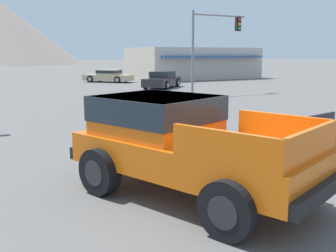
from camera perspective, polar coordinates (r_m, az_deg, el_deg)
The scene contains 7 objects.
ground_plane at distance 7.73m, azimuth 6.64°, elevation -9.37°, with size 320.00×320.00×0.00m, color #5B5956.
orange_pickup_truck at distance 7.34m, azimuth 1.69°, elevation -1.90°, with size 3.60×5.19×1.82m.
red_convertible_car at distance 11.39m, azimuth 23.21°, elevation -1.60°, with size 2.56×4.52×0.99m.
parked_car_tan at distance 37.29m, azimuth -8.64°, elevation 7.21°, with size 4.38×4.54×1.15m.
parked_car_dark at distance 30.72m, azimuth -0.85°, elevation 6.76°, with size 4.46×4.40×1.27m.
traffic_light_crosswalk at distance 26.55m, azimuth 6.70°, elevation 12.84°, with size 4.12×0.38×5.33m.
storefront_building at distance 43.16m, azimuth 3.59°, elevation 9.10°, with size 12.88×8.34×3.24m.
Camera 1 is at (-4.18, -5.96, 2.61)m, focal length 42.00 mm.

